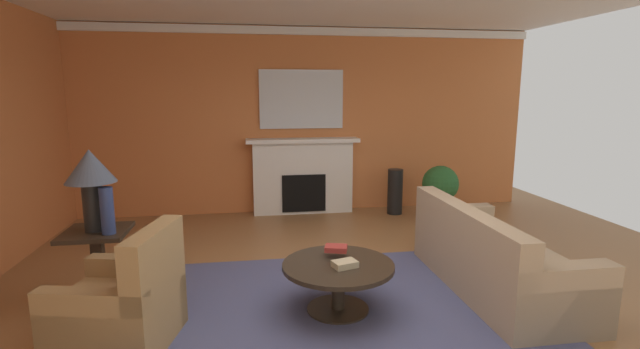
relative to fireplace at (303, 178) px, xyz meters
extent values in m
plane|color=olive|center=(-0.01, -3.21, -0.58)|extent=(9.15, 9.15, 0.00)
cube|color=#CC723D|center=(-0.01, 0.21, 0.91)|extent=(7.64, 0.12, 2.97)
cube|color=white|center=(-0.01, 0.13, 2.31)|extent=(7.64, 0.08, 0.12)
cube|color=#4C517A|center=(-0.10, -3.44, -0.57)|extent=(3.65, 2.71, 0.01)
cube|color=white|center=(0.00, 0.01, 0.00)|extent=(1.60, 0.25, 1.16)
cube|color=black|center=(0.00, -0.01, -0.23)|extent=(0.70, 0.26, 0.60)
cube|color=white|center=(0.00, -0.02, 0.61)|extent=(1.80, 0.35, 0.06)
cube|color=silver|center=(0.00, 0.12, 1.26)|extent=(1.34, 0.04, 0.93)
cube|color=tan|center=(1.55, -3.23, -0.35)|extent=(0.90, 2.10, 0.45)
cube|color=tan|center=(1.20, -3.23, 0.07)|extent=(0.20, 2.10, 0.40)
cube|color=tan|center=(1.55, -4.18, -0.27)|extent=(0.90, 0.20, 0.62)
cube|color=tan|center=(1.55, -2.28, -0.27)|extent=(0.90, 0.20, 0.62)
cube|color=#9E7A4C|center=(-1.89, -3.73, -0.36)|extent=(0.96, 0.96, 0.44)
cube|color=#9E7A4C|center=(-1.58, -3.80, 0.12)|extent=(0.34, 0.82, 0.51)
cube|color=#9E7A4C|center=(-1.82, -3.41, -0.28)|extent=(0.81, 0.32, 0.60)
cube|color=#9E7A4C|center=(-1.97, -4.05, -0.28)|extent=(0.81, 0.32, 0.60)
cylinder|color=#2D2319|center=(-0.10, -3.44, -0.15)|extent=(1.00, 1.00, 0.04)
cylinder|color=#2D2319|center=(-0.10, -3.44, -0.37)|extent=(0.12, 0.12, 0.41)
cylinder|color=#2D2319|center=(-0.10, -3.44, -0.56)|extent=(0.56, 0.56, 0.03)
cube|color=#2D2319|center=(-2.27, -2.92, 0.10)|extent=(0.56, 0.56, 0.04)
cube|color=#2D2319|center=(-2.27, -2.92, -0.25)|extent=(0.10, 0.10, 0.66)
cube|color=#2D2319|center=(-2.27, -2.92, -0.56)|extent=(0.45, 0.45, 0.04)
cylinder|color=black|center=(-2.27, -2.92, 0.35)|extent=(0.18, 0.18, 0.45)
cone|color=#4C566B|center=(-2.27, -2.92, 0.72)|extent=(0.44, 0.44, 0.30)
cylinder|color=black|center=(1.46, -0.30, -0.21)|extent=(0.24, 0.24, 0.73)
cylinder|color=navy|center=(-2.12, -3.04, 0.34)|extent=(0.12, 0.12, 0.42)
cube|color=tan|center=(-0.06, -3.53, -0.10)|extent=(0.24, 0.20, 0.06)
cube|color=maroon|center=(-0.08, -3.27, -0.05)|extent=(0.23, 0.19, 0.05)
cylinder|color=#A8754C|center=(2.06, -0.68, -0.43)|extent=(0.32, 0.32, 0.30)
sphere|color=#28602D|center=(2.06, -0.68, -0.02)|extent=(0.56, 0.56, 0.56)
camera|label=1|loc=(-0.86, -7.20, 1.38)|focal=25.54mm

